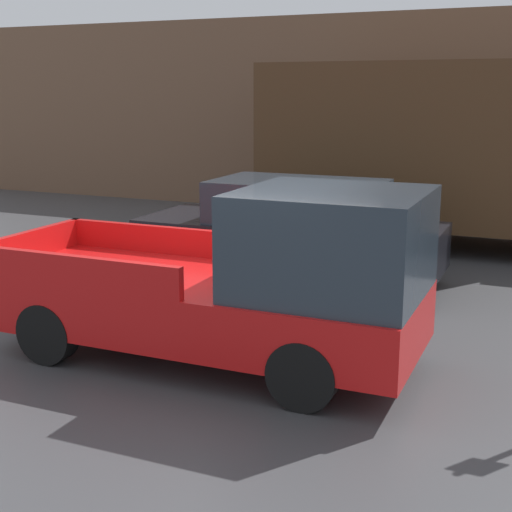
% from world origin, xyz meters
% --- Properties ---
extents(ground_plane, '(60.00, 60.00, 0.00)m').
position_xyz_m(ground_plane, '(0.00, 0.00, 0.00)').
color(ground_plane, '#3D3D3F').
extents(building_wall, '(28.00, 0.15, 4.90)m').
position_xyz_m(building_wall, '(0.00, 10.42, 2.45)').
color(building_wall, brown).
rests_on(building_wall, ground).
extents(pickup_truck, '(5.03, 1.97, 2.07)m').
position_xyz_m(pickup_truck, '(-0.04, -0.08, 0.95)').
color(pickup_truck, red).
rests_on(pickup_truck, ground).
extents(car, '(4.87, 1.93, 1.68)m').
position_xyz_m(car, '(-0.77, 3.50, 0.85)').
color(car, black).
rests_on(car, ground).
extents(delivery_truck, '(7.33, 2.52, 3.60)m').
position_xyz_m(delivery_truck, '(0.74, 7.29, 1.92)').
color(delivery_truck, '#472D19').
rests_on(delivery_truck, ground).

